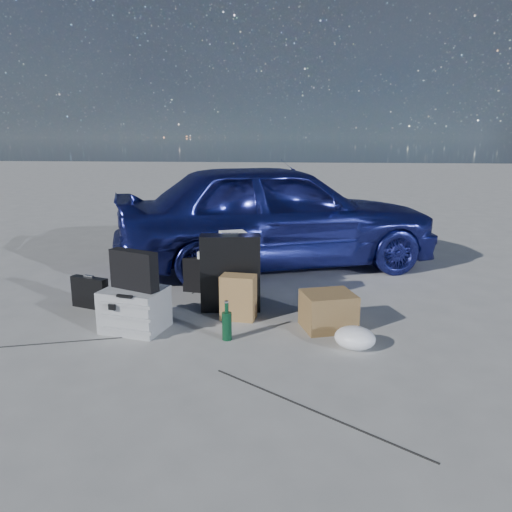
{
  "coord_description": "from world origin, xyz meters",
  "views": [
    {
      "loc": [
        0.85,
        -3.97,
        1.62
      ],
      "look_at": [
        0.35,
        0.85,
        0.47
      ],
      "focal_mm": 35.0,
      "sensor_mm": 36.0,
      "label": 1
    }
  ],
  "objects_px": {
    "briefcase": "(90,293)",
    "suitcase_left": "(231,273)",
    "car": "(277,215)",
    "green_bottle": "(227,321)",
    "pelican_case": "(135,309)",
    "duffel_bag": "(220,274)",
    "cardboard_box": "(328,311)",
    "suitcase_right": "(235,276)"
  },
  "relations": [
    {
      "from": "duffel_bag",
      "to": "cardboard_box",
      "type": "height_order",
      "value": "duffel_bag"
    },
    {
      "from": "pelican_case",
      "to": "briefcase",
      "type": "xyz_separation_m",
      "value": [
        -0.63,
        0.5,
        -0.03
      ]
    },
    {
      "from": "briefcase",
      "to": "duffel_bag",
      "type": "bearing_deg",
      "value": 49.39
    },
    {
      "from": "duffel_bag",
      "to": "cardboard_box",
      "type": "relative_size",
      "value": 1.75
    },
    {
      "from": "suitcase_left",
      "to": "cardboard_box",
      "type": "distance_m",
      "value": 1.02
    },
    {
      "from": "suitcase_right",
      "to": "green_bottle",
      "type": "relative_size",
      "value": 1.62
    },
    {
      "from": "green_bottle",
      "to": "car",
      "type": "bearing_deg",
      "value": 84.15
    },
    {
      "from": "suitcase_right",
      "to": "cardboard_box",
      "type": "bearing_deg",
      "value": -14.48
    },
    {
      "from": "briefcase",
      "to": "suitcase_left",
      "type": "xyz_separation_m",
      "value": [
        1.37,
        0.09,
        0.21
      ]
    },
    {
      "from": "briefcase",
      "to": "duffel_bag",
      "type": "distance_m",
      "value": 1.36
    },
    {
      "from": "car",
      "to": "cardboard_box",
      "type": "height_order",
      "value": "car"
    },
    {
      "from": "suitcase_right",
      "to": "green_bottle",
      "type": "height_order",
      "value": "suitcase_right"
    },
    {
      "from": "briefcase",
      "to": "suitcase_right",
      "type": "distance_m",
      "value": 1.43
    },
    {
      "from": "car",
      "to": "duffel_bag",
      "type": "distance_m",
      "value": 1.29
    },
    {
      "from": "briefcase",
      "to": "cardboard_box",
      "type": "height_order",
      "value": "cardboard_box"
    },
    {
      "from": "car",
      "to": "briefcase",
      "type": "xyz_separation_m",
      "value": [
        -1.7,
        -1.77,
        -0.53
      ]
    },
    {
      "from": "suitcase_left",
      "to": "duffel_bag",
      "type": "relative_size",
      "value": 0.98
    },
    {
      "from": "cardboard_box",
      "to": "green_bottle",
      "type": "distance_m",
      "value": 0.9
    },
    {
      "from": "car",
      "to": "green_bottle",
      "type": "height_order",
      "value": "car"
    },
    {
      "from": "briefcase",
      "to": "suitcase_right",
      "type": "bearing_deg",
      "value": 32.83
    },
    {
      "from": "suitcase_right",
      "to": "duffel_bag",
      "type": "xyz_separation_m",
      "value": [
        -0.21,
        0.34,
        -0.07
      ]
    },
    {
      "from": "car",
      "to": "pelican_case",
      "type": "height_order",
      "value": "car"
    },
    {
      "from": "pelican_case",
      "to": "briefcase",
      "type": "height_order",
      "value": "pelican_case"
    },
    {
      "from": "suitcase_right",
      "to": "duffel_bag",
      "type": "height_order",
      "value": "suitcase_right"
    },
    {
      "from": "suitcase_left",
      "to": "suitcase_right",
      "type": "height_order",
      "value": "suitcase_left"
    },
    {
      "from": "car",
      "to": "suitcase_right",
      "type": "xyz_separation_m",
      "value": [
        -0.33,
        -1.41,
        -0.42
      ]
    },
    {
      "from": "suitcase_right",
      "to": "briefcase",
      "type": "bearing_deg",
      "value": -143.9
    },
    {
      "from": "duffel_bag",
      "to": "cardboard_box",
      "type": "distance_m",
      "value": 1.51
    },
    {
      "from": "car",
      "to": "suitcase_right",
      "type": "bearing_deg",
      "value": 146.63
    },
    {
      "from": "suitcase_left",
      "to": "green_bottle",
      "type": "relative_size",
      "value": 2.29
    },
    {
      "from": "suitcase_left",
      "to": "suitcase_right",
      "type": "relative_size",
      "value": 1.41
    },
    {
      "from": "car",
      "to": "green_bottle",
      "type": "bearing_deg",
      "value": 153.84
    },
    {
      "from": "suitcase_left",
      "to": "pelican_case",
      "type": "bearing_deg",
      "value": -148.59
    },
    {
      "from": "suitcase_left",
      "to": "green_bottle",
      "type": "bearing_deg",
      "value": -90.84
    },
    {
      "from": "briefcase",
      "to": "cardboard_box",
      "type": "bearing_deg",
      "value": 10.64
    },
    {
      "from": "green_bottle",
      "to": "suitcase_left",
      "type": "bearing_deg",
      "value": 96.33
    },
    {
      "from": "pelican_case",
      "to": "suitcase_right",
      "type": "height_order",
      "value": "suitcase_right"
    },
    {
      "from": "briefcase",
      "to": "pelican_case",
      "type": "bearing_deg",
      "value": -20.49
    },
    {
      "from": "cardboard_box",
      "to": "green_bottle",
      "type": "bearing_deg",
      "value": -157.7
    },
    {
      "from": "pelican_case",
      "to": "duffel_bag",
      "type": "height_order",
      "value": "duffel_bag"
    },
    {
      "from": "suitcase_right",
      "to": "green_bottle",
      "type": "xyz_separation_m",
      "value": [
        0.08,
        -1.01,
        -0.1
      ]
    },
    {
      "from": "suitcase_right",
      "to": "cardboard_box",
      "type": "xyz_separation_m",
      "value": [
        0.91,
        -0.66,
        -0.1
      ]
    }
  ]
}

